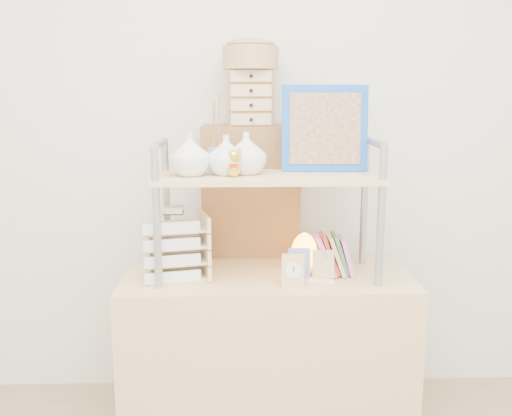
{
  "coord_description": "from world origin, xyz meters",
  "views": [
    {
      "loc": [
        -0.12,
        -1.08,
        1.49
      ],
      "look_at": [
        -0.05,
        1.2,
        1.04
      ],
      "focal_mm": 40.0,
      "sensor_mm": 36.0,
      "label": 1
    }
  ],
  "objects_px": {
    "cabinet": "(251,266)",
    "letter_tray": "(175,249)",
    "desk": "(267,358)",
    "salt_lamp": "(304,253)"
  },
  "relations": [
    {
      "from": "cabinet",
      "to": "letter_tray",
      "type": "bearing_deg",
      "value": -129.8
    },
    {
      "from": "desk",
      "to": "cabinet",
      "type": "distance_m",
      "value": 0.48
    },
    {
      "from": "desk",
      "to": "salt_lamp",
      "type": "relative_size",
      "value": 6.68
    },
    {
      "from": "letter_tray",
      "to": "cabinet",
      "type": "bearing_deg",
      "value": 49.65
    },
    {
      "from": "cabinet",
      "to": "desk",
      "type": "bearing_deg",
      "value": -80.14
    },
    {
      "from": "cabinet",
      "to": "salt_lamp",
      "type": "bearing_deg",
      "value": -59.45
    },
    {
      "from": "desk",
      "to": "cabinet",
      "type": "relative_size",
      "value": 0.89
    },
    {
      "from": "salt_lamp",
      "to": "cabinet",
      "type": "bearing_deg",
      "value": 120.0
    },
    {
      "from": "cabinet",
      "to": "letter_tray",
      "type": "relative_size",
      "value": 4.56
    },
    {
      "from": "salt_lamp",
      "to": "letter_tray",
      "type": "bearing_deg",
      "value": -179.17
    }
  ]
}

